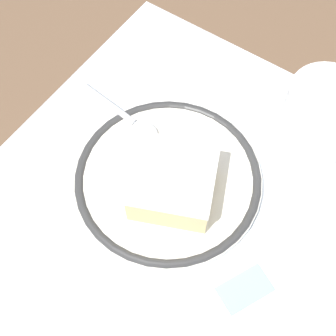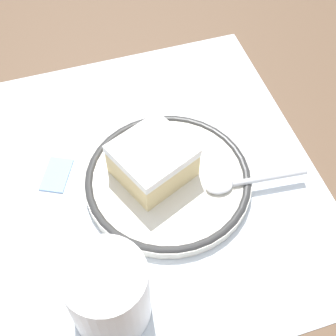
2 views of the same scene
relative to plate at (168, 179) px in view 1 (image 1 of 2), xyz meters
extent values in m
plane|color=brown|center=(-0.01, -0.02, -0.01)|extent=(2.40, 2.40, 0.00)
cube|color=silver|center=(-0.01, -0.02, -0.01)|extent=(0.45, 0.41, 0.00)
cylinder|color=silver|center=(0.00, 0.00, 0.00)|extent=(0.20, 0.20, 0.01)
torus|color=#333333|center=(0.00, 0.00, 0.00)|extent=(0.20, 0.20, 0.01)
cube|color=beige|center=(-0.01, -0.01, 0.02)|extent=(0.10, 0.10, 0.04)
cube|color=white|center=(-0.01, -0.01, 0.05)|extent=(0.10, 0.11, 0.01)
ellipsoid|color=silver|center=(0.03, 0.05, 0.01)|extent=(0.03, 0.03, 0.01)
cylinder|color=silver|center=(0.04, 0.11, 0.01)|extent=(0.02, 0.09, 0.01)
cylinder|color=white|center=(0.13, -0.10, 0.04)|extent=(0.08, 0.08, 0.09)
cylinder|color=#B7722D|center=(0.13, -0.10, 0.02)|extent=(0.07, 0.07, 0.05)
cube|color=#8CB2E0|center=(-0.05, -0.13, 0.00)|extent=(0.06, 0.05, 0.01)
camera|label=1|loc=(-0.19, -0.13, 0.45)|focal=50.05mm
camera|label=2|loc=(0.31, -0.10, 0.48)|focal=51.46mm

